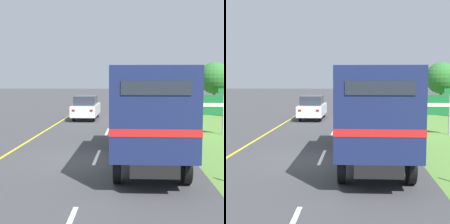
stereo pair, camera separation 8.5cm
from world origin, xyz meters
The scene contains 11 objects.
ground_plane centered at (0.00, 0.00, 0.00)m, with size 200.00×200.00×0.00m, color #3D3D3F.
edge_line_yellow centered at (-3.70, 11.41, 0.00)m, with size 0.12×57.81×0.01m, color yellow.
centre_dash_near centered at (0.00, 0.67, 0.00)m, with size 0.12×2.60×0.01m, color white.
centre_dash_mid_a centered at (0.00, 7.27, 0.00)m, with size 0.12×2.60×0.01m, color white.
centre_dash_mid_b centered at (0.00, 13.87, 0.00)m, with size 0.12×2.60×0.01m, color white.
centre_dash_far centered at (0.00, 20.47, 0.00)m, with size 0.12×2.60×0.01m, color white.
centre_dash_farthest centered at (0.00, 27.07, 0.00)m, with size 0.12×2.60×0.01m, color white.
horse_trailer_truck centered at (1.92, -0.25, 1.91)m, with size 2.36×7.92×3.39m.
lead_car_white centered at (-2.01, 13.42, 0.92)m, with size 1.80×4.48×1.80m.
highway_sign centered at (5.83, 6.50, 1.58)m, with size 1.85×0.09×2.54m.
roadside_tree_far centered at (9.86, 22.68, 3.18)m, with size 3.19×3.19×4.78m.
Camera 2 is at (1.33, -12.50, 3.04)m, focal length 55.00 mm.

